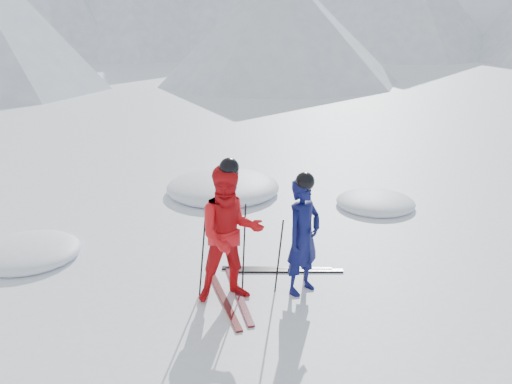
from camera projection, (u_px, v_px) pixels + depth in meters
ground at (344, 247)px, 9.17m from camera, size 160.00×160.00×0.00m
skier_blue at (303, 237)px, 7.48m from camera, size 0.68×0.53×1.65m
skier_red at (230, 235)px, 7.25m from camera, size 1.09×0.96×1.90m
pole_blue_left at (279, 256)px, 7.54m from camera, size 0.11×0.08×1.10m
pole_blue_right at (306, 245)px, 7.90m from camera, size 0.11×0.07×1.10m
pole_red_left at (203, 254)px, 7.41m from camera, size 0.13×0.10×1.27m
pole_red_right at (244, 247)px, 7.62m from camera, size 0.13×0.09×1.27m
ski_worn_left at (224, 299)px, 7.49m from camera, size 0.52×1.67×0.03m
ski_worn_right at (239, 294)px, 7.61m from camera, size 0.63×1.64×0.03m
ski_loose_a at (277, 269)px, 8.37m from camera, size 1.47×1.01×0.03m
ski_loose_b at (288, 271)px, 8.30m from camera, size 1.50×0.96×0.03m
snow_lumps at (247, 206)px, 11.12m from camera, size 10.13×7.06×0.55m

